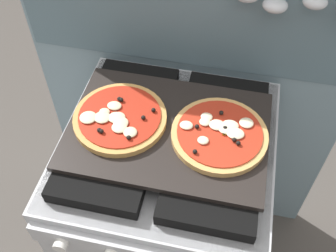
% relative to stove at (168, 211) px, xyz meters
% --- Properties ---
extents(kitchen_backsplash, '(1.10, 0.09, 1.55)m').
position_rel_stove_xyz_m(kitchen_backsplash, '(0.00, 0.34, 0.34)').
color(kitchen_backsplash, '#7A939E').
rests_on(kitchen_backsplash, ground_plane).
extents(stove, '(0.60, 0.64, 0.90)m').
position_rel_stove_xyz_m(stove, '(0.00, 0.00, 0.00)').
color(stove, '#B7BABF').
rests_on(stove, ground_plane).
extents(baking_tray, '(0.54, 0.38, 0.02)m').
position_rel_stove_xyz_m(baking_tray, '(0.00, 0.00, 0.46)').
color(baking_tray, black).
rests_on(baking_tray, stove).
extents(pizza_left, '(0.26, 0.26, 0.03)m').
position_rel_stove_xyz_m(pizza_left, '(-0.14, -0.00, 0.48)').
color(pizza_left, tan).
rests_on(pizza_left, baking_tray).
extents(pizza_right, '(0.26, 0.26, 0.03)m').
position_rel_stove_xyz_m(pizza_right, '(0.14, -0.00, 0.48)').
color(pizza_right, tan).
rests_on(pizza_right, baking_tray).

